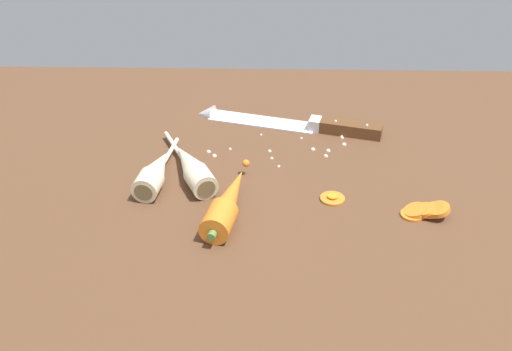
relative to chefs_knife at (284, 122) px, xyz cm
name	(u,v)px	position (x,y,z in cm)	size (l,w,h in cm)	color
ground_plane	(256,187)	(-4.68, -18.00, -2.65)	(120.00, 90.00, 4.00)	brown
chefs_knife	(284,122)	(0.00, 0.00, 0.00)	(34.38, 12.33, 4.18)	silver
whole_carrot	(228,202)	(-8.57, -28.30, 1.45)	(7.22, 19.99, 4.20)	orange
parsnip_front	(155,172)	(-20.37, -20.06, 1.33)	(5.50, 18.35, 4.00)	beige
parsnip_mid_left	(192,167)	(-14.89, -18.54, 1.33)	(11.13, 20.03, 4.00)	beige
carrot_slice_stack	(424,211)	(19.87, -27.94, 0.18)	(6.92, 4.07, 2.56)	orange
carrot_slice_stray_near	(333,198)	(6.95, -24.14, -0.29)	(3.72, 3.72, 0.70)	orange
mince_crumbs	(295,145)	(1.84, -8.01, -0.29)	(24.16, 12.87, 0.86)	beige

